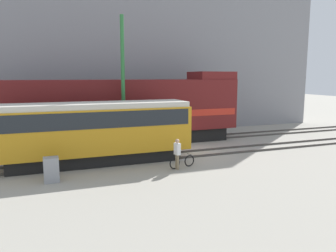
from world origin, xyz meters
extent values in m
plane|color=#9E998C|center=(0.00, 0.00, 0.00)|extent=(120.00, 120.00, 0.00)
cube|color=#47423D|center=(0.00, -1.65, 0.07)|extent=(60.00, 0.07, 0.14)
cube|color=#47423D|center=(0.00, -0.22, 0.07)|extent=(60.00, 0.07, 0.14)
cube|color=#47423D|center=(0.00, 3.06, 0.07)|extent=(60.00, 0.07, 0.14)
cube|color=#47423D|center=(0.00, 4.49, 0.07)|extent=(60.00, 0.07, 0.14)
cube|color=gray|center=(0.00, 11.23, 7.52)|extent=(35.03, 6.00, 15.05)
cube|color=black|center=(-3.76, 3.77, 0.50)|extent=(16.63, 2.55, 1.00)
cube|color=maroon|center=(-3.76, 3.77, 2.88)|extent=(18.07, 3.00, 3.76)
cube|color=red|center=(-3.76, 3.77, 2.31)|extent=(17.71, 3.04, 0.50)
cube|color=maroon|center=(3.78, 3.77, 5.06)|extent=(3.00, 2.85, 0.60)
cube|color=black|center=(-6.06, -0.93, 0.35)|extent=(9.51, 2.00, 0.70)
cube|color=orange|center=(-6.06, -0.93, 1.97)|extent=(10.81, 2.50, 2.53)
cube|color=#1E2328|center=(-6.06, -0.93, 2.68)|extent=(10.38, 2.54, 0.90)
cube|color=beige|center=(-6.06, -0.93, 3.38)|extent=(10.60, 2.38, 0.30)
torus|color=black|center=(-1.31, -3.39, 0.33)|extent=(0.65, 0.20, 0.65)
torus|color=black|center=(-2.28, -3.59, 0.33)|extent=(0.65, 0.20, 0.65)
cylinder|color=#A5A5AD|center=(-1.79, -3.49, 0.44)|extent=(0.83, 0.21, 0.04)
cylinder|color=#A5A5AD|center=(-2.13, -3.56, 0.47)|extent=(0.03, 0.03, 0.29)
cylinder|color=#262626|center=(-1.31, -3.39, 0.70)|extent=(0.11, 0.44, 0.02)
cylinder|color=#8C7A5B|center=(-2.20, -3.64, 0.41)|extent=(0.11, 0.11, 0.83)
cylinder|color=#8C7A5B|center=(-2.17, -3.80, 0.41)|extent=(0.11, 0.11, 0.83)
cube|color=white|center=(-2.18, -3.72, 1.15)|extent=(0.29, 0.40, 0.64)
sphere|color=tan|center=(-2.18, -3.72, 1.58)|extent=(0.22, 0.22, 0.22)
cylinder|color=#2D7238|center=(-3.90, 1.42, 4.42)|extent=(0.24, 0.24, 8.85)
cube|color=gray|center=(-8.59, -3.54, 0.60)|extent=(0.70, 0.60, 1.20)
camera|label=1|loc=(-8.68, -19.63, 5.02)|focal=35.00mm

